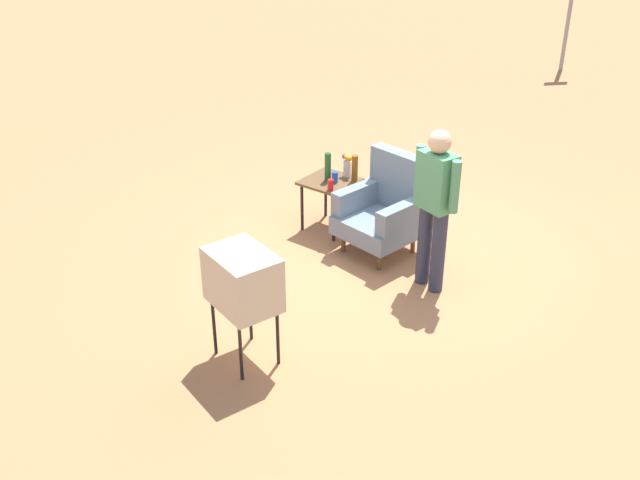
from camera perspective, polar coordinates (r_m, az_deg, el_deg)
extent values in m
plane|color=#C17A4C|center=(7.86, 4.95, -1.64)|extent=(60.00, 60.00, 0.00)
cylinder|color=brown|center=(7.97, 1.82, -0.17)|extent=(0.05, 0.05, 0.22)
cylinder|color=brown|center=(7.65, 4.62, -1.56)|extent=(0.05, 0.05, 0.22)
cylinder|color=brown|center=(8.31, 4.43, 1.02)|extent=(0.05, 0.05, 0.22)
cylinder|color=brown|center=(8.01, 7.21, -0.26)|extent=(0.05, 0.05, 0.22)
cube|color=slate|center=(7.88, 4.58, 1.13)|extent=(0.88, 0.88, 0.20)
cube|color=slate|center=(7.92, 6.27, 4.55)|extent=(0.78, 0.29, 0.64)
cube|color=slate|center=(7.98, 2.96, 3.36)|extent=(0.25, 0.70, 0.26)
cube|color=slate|center=(7.59, 6.41, 1.86)|extent=(0.25, 0.70, 0.26)
cylinder|color=black|center=(8.35, -1.40, 2.56)|extent=(0.04, 0.04, 0.57)
cylinder|color=black|center=(8.10, 1.08, 1.73)|extent=(0.04, 0.04, 0.57)
cylinder|color=black|center=(8.67, 0.45, 3.58)|extent=(0.04, 0.04, 0.57)
cylinder|color=black|center=(8.43, 2.88, 2.81)|extent=(0.04, 0.04, 0.57)
cube|color=brown|center=(8.26, 0.76, 4.56)|extent=(0.56, 0.56, 0.03)
cylinder|color=black|center=(6.21, -3.29, -7.49)|extent=(0.03, 0.03, 0.55)
cylinder|color=black|center=(6.52, -5.43, -5.65)|extent=(0.03, 0.03, 0.55)
cylinder|color=black|center=(6.07, -6.16, -8.63)|extent=(0.03, 0.03, 0.55)
cylinder|color=black|center=(6.38, -8.20, -6.68)|extent=(0.03, 0.03, 0.55)
cube|color=#BCB299|center=(6.01, -6.02, -3.07)|extent=(0.70, 0.59, 0.48)
cube|color=#383D3F|center=(6.11, -4.21, -2.43)|extent=(0.41, 0.13, 0.34)
cylinder|color=#2D3347|center=(7.34, 8.08, -0.29)|extent=(0.14, 0.14, 0.86)
cylinder|color=#2D3347|center=(7.21, 9.14, -0.92)|extent=(0.14, 0.14, 0.86)
cube|color=#4C9366|center=(6.96, 9.02, 4.53)|extent=(0.41, 0.32, 0.56)
cylinder|color=#4C9366|center=(7.11, 7.72, 5.38)|extent=(0.09, 0.09, 0.50)
cylinder|color=#4C9366|center=(6.80, 10.41, 4.06)|extent=(0.09, 0.09, 0.50)
sphere|color=#DBAD84|center=(6.82, 9.27, 7.53)|extent=(0.22, 0.22, 0.22)
cylinder|color=gray|center=(15.39, 18.69, 15.95)|extent=(0.08, 0.08, 2.00)
cylinder|color=blue|center=(8.18, 1.16, 4.88)|extent=(0.07, 0.07, 0.12)
cylinder|color=brown|center=(8.19, 2.71, 5.57)|extent=(0.07, 0.07, 0.30)
cylinder|color=#1E5623|center=(8.20, 0.61, 5.69)|extent=(0.07, 0.07, 0.32)
cylinder|color=red|center=(7.99, 0.82, 4.29)|extent=(0.07, 0.07, 0.12)
cylinder|color=silver|center=(8.33, 2.12, 5.53)|extent=(0.09, 0.09, 0.18)
sphere|color=yellow|center=(8.28, 2.13, 6.43)|extent=(0.07, 0.07, 0.07)
sphere|color=#E04C66|center=(8.31, 1.95, 6.51)|extent=(0.07, 0.07, 0.07)
sphere|color=orange|center=(8.25, 2.27, 6.34)|extent=(0.07, 0.07, 0.07)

